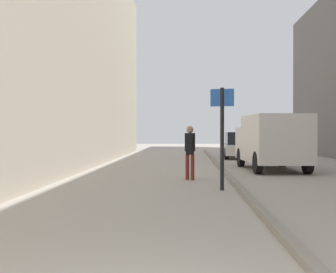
# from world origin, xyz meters

# --- Properties ---
(ground_plane) EXTENTS (80.00, 80.00, 0.00)m
(ground_plane) POSITION_xyz_m (0.00, 12.00, 0.00)
(ground_plane) COLOR #A8A093
(building_facade_left) EXTENTS (3.30, 40.00, 10.88)m
(building_facade_left) POSITION_xyz_m (-5.25, 12.00, 5.44)
(building_facade_left) COLOR gray
(building_facade_left) RESTS_ON ground_plane
(kerb_strip) EXTENTS (0.16, 40.00, 0.12)m
(kerb_strip) POSITION_xyz_m (1.58, 12.00, 0.06)
(kerb_strip) COLOR gray
(kerb_strip) RESTS_ON ground_plane
(pedestrian_main_foreground) EXTENTS (0.32, 0.23, 1.66)m
(pedestrian_main_foreground) POSITION_xyz_m (0.34, 11.40, 0.96)
(pedestrian_main_foreground) COLOR maroon
(pedestrian_main_foreground) RESTS_ON ground_plane
(delivery_van) EXTENTS (2.25, 4.91, 2.10)m
(delivery_van) POSITION_xyz_m (3.50, 15.04, 1.14)
(delivery_van) COLOR silver
(delivery_van) RESTS_ON ground_plane
(parked_car) EXTENTS (1.94, 4.25, 1.45)m
(parked_car) POSITION_xyz_m (3.20, 23.04, 0.71)
(parked_car) COLOR silver
(parked_car) RESTS_ON ground_plane
(street_sign_post) EXTENTS (0.59, 0.18, 2.60)m
(street_sign_post) POSITION_xyz_m (1.14, 8.96, 1.55)
(street_sign_post) COLOR black
(street_sign_post) RESTS_ON ground_plane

